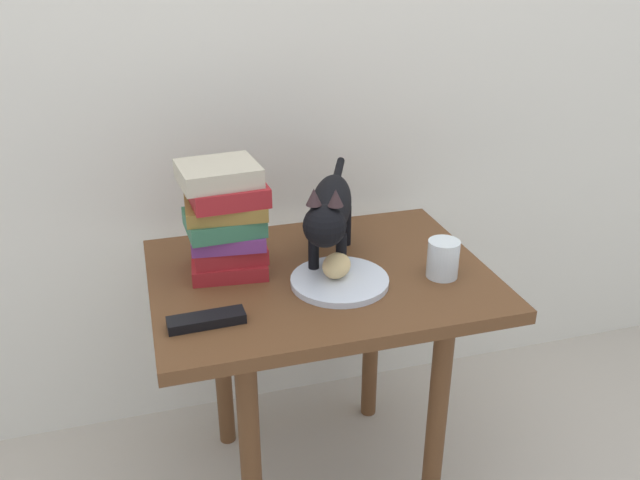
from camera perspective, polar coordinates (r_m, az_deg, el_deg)
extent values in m
plane|color=#B2A899|center=(1.84, 0.00, -19.87)|extent=(6.00, 6.00, 0.00)
cube|color=silver|center=(1.70, -3.96, 18.38)|extent=(4.00, 0.04, 2.20)
cube|color=brown|center=(1.48, 0.00, -3.34)|extent=(0.75, 0.56, 0.03)
cylinder|color=brown|center=(1.45, -6.01, -18.98)|extent=(0.04, 0.04, 0.58)
cylinder|color=brown|center=(1.55, 10.03, -15.80)|extent=(0.04, 0.04, 0.58)
cylinder|color=brown|center=(1.78, -8.55, -9.73)|extent=(0.04, 0.04, 0.58)
cylinder|color=brown|center=(1.86, 4.47, -7.74)|extent=(0.04, 0.04, 0.58)
cylinder|color=silver|center=(1.42, 1.72, -3.57)|extent=(0.21, 0.21, 0.01)
ellipsoid|color=#E0BC7A|center=(1.41, 1.44, -2.23)|extent=(0.09, 0.10, 0.05)
cylinder|color=black|center=(1.44, 1.85, -1.29)|extent=(0.02, 0.02, 0.10)
cylinder|color=black|center=(1.44, -0.53, -1.18)|extent=(0.02, 0.02, 0.10)
cylinder|color=black|center=(1.58, 2.29, 1.29)|extent=(0.02, 0.02, 0.10)
cylinder|color=black|center=(1.58, 0.12, 1.38)|extent=(0.02, 0.02, 0.10)
ellipsoid|color=black|center=(1.48, 0.98, 3.10)|extent=(0.18, 0.27, 0.11)
sphere|color=black|center=(1.33, 0.40, 1.24)|extent=(0.09, 0.09, 0.09)
cone|color=#332224|center=(1.31, 1.37, 3.70)|extent=(0.03, 0.03, 0.03)
cone|color=#332224|center=(1.31, -0.55, 3.78)|extent=(0.03, 0.03, 0.03)
cylinder|color=black|center=(1.67, 1.61, 6.02)|extent=(0.08, 0.16, 0.02)
cube|color=maroon|center=(1.48, -7.90, -2.06)|extent=(0.18, 0.15, 0.03)
cube|color=maroon|center=(1.47, -7.90, -0.72)|extent=(0.16, 0.14, 0.04)
cube|color=#72337A|center=(1.45, -8.02, 0.37)|extent=(0.17, 0.15, 0.03)
cube|color=#336B4C|center=(1.44, -8.34, 1.56)|extent=(0.17, 0.15, 0.04)
cube|color=olive|center=(1.43, -8.25, 2.84)|extent=(0.18, 0.15, 0.03)
cube|color=maroon|center=(1.41, -8.03, 4.11)|extent=(0.17, 0.15, 0.04)
cube|color=#BCB299|center=(1.40, -8.84, 5.74)|extent=(0.18, 0.16, 0.04)
cylinder|color=silver|center=(1.46, 10.63, -1.61)|extent=(0.07, 0.07, 0.08)
cylinder|color=silver|center=(1.47, 10.57, -2.32)|extent=(0.06, 0.06, 0.04)
cube|color=black|center=(1.30, -9.83, -6.86)|extent=(0.15, 0.05, 0.02)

